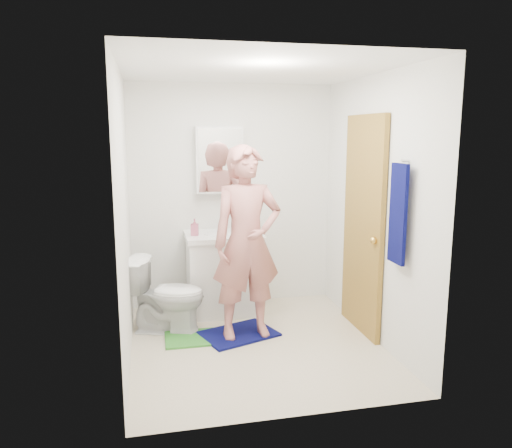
{
  "coord_description": "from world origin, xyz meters",
  "views": [
    {
      "loc": [
        -0.9,
        -4.14,
        1.88
      ],
      "look_at": [
        0.05,
        0.25,
        1.06
      ],
      "focal_mm": 35.0,
      "sensor_mm": 36.0,
      "label": 1
    }
  ],
  "objects": [
    {
      "name": "faucet",
      "position": [
        -0.15,
        1.09,
        0.91
      ],
      "size": [
        0.03,
        0.03,
        0.12
      ],
      "primitive_type": "cylinder",
      "color": "silver",
      "rests_on": "countertop"
    },
    {
      "name": "countertop",
      "position": [
        -0.15,
        0.91,
        0.83
      ],
      "size": [
        0.79,
        0.59,
        0.05
      ],
      "primitive_type": "cube",
      "color": "white",
      "rests_on": "vanity_cabinet"
    },
    {
      "name": "towel",
      "position": [
        1.03,
        -0.57,
        1.25
      ],
      "size": [
        0.03,
        0.24,
        0.8
      ],
      "primitive_type": "cube",
      "color": "#070A48",
      "rests_on": "wall_right"
    },
    {
      "name": "wall_right",
      "position": [
        1.11,
        0.0,
        1.2
      ],
      "size": [
        0.02,
        2.4,
        2.4
      ],
      "primitive_type": "cube",
      "color": "silver",
      "rests_on": "ground"
    },
    {
      "name": "mirror_panel",
      "position": [
        -0.15,
        1.08,
        1.6
      ],
      "size": [
        0.46,
        0.01,
        0.66
      ],
      "primitive_type": "cube",
      "color": "white",
      "rests_on": "wall_back"
    },
    {
      "name": "wall_back",
      "position": [
        0.0,
        1.21,
        1.2
      ],
      "size": [
        2.2,
        0.02,
        2.4
      ],
      "primitive_type": "cube",
      "color": "silver",
      "rests_on": "ground"
    },
    {
      "name": "door",
      "position": [
        1.07,
        0.15,
        1.02
      ],
      "size": [
        0.05,
        0.8,
        2.05
      ],
      "primitive_type": "cube",
      "color": "#A97F2E",
      "rests_on": "ground"
    },
    {
      "name": "toothbrush_cup",
      "position": [
        0.1,
        1.0,
        0.9
      ],
      "size": [
        0.15,
        0.15,
        0.09
      ],
      "primitive_type": "imported",
      "rotation": [
        0.0,
        0.0,
        -0.32
      ],
      "color": "#5E4190",
      "rests_on": "countertop"
    },
    {
      "name": "medicine_cabinet",
      "position": [
        -0.15,
        1.14,
        1.6
      ],
      "size": [
        0.5,
        0.12,
        0.7
      ],
      "primitive_type": "cube",
      "color": "white",
      "rests_on": "wall_back"
    },
    {
      "name": "toilet",
      "position": [
        -0.77,
        0.49,
        0.36
      ],
      "size": [
        0.8,
        0.61,
        0.73
      ],
      "primitive_type": "imported",
      "rotation": [
        0.0,
        0.0,
        1.26
      ],
      "color": "white",
      "rests_on": "floor"
    },
    {
      "name": "green_rug",
      "position": [
        -0.57,
        0.24,
        0.01
      ],
      "size": [
        0.47,
        0.4,
        0.02
      ],
      "primitive_type": "cube",
      "rotation": [
        0.0,
        0.0,
        -0.01
      ],
      "color": "#378B2E",
      "rests_on": "floor"
    },
    {
      "name": "vanity_cabinet",
      "position": [
        -0.15,
        0.91,
        0.4
      ],
      "size": [
        0.75,
        0.55,
        0.8
      ],
      "primitive_type": "cube",
      "color": "white",
      "rests_on": "floor"
    },
    {
      "name": "man",
      "position": [
        -0.04,
        0.19,
        0.9
      ],
      "size": [
        0.68,
        0.48,
        1.76
      ],
      "primitive_type": "imported",
      "rotation": [
        0.0,
        0.0,
        0.1
      ],
      "color": "#B66D66",
      "rests_on": "bath_mat"
    },
    {
      "name": "towel_hook",
      "position": [
        1.07,
        -0.57,
        1.67
      ],
      "size": [
        0.06,
        0.02,
        0.02
      ],
      "primitive_type": "cylinder",
      "rotation": [
        0.0,
        1.57,
        0.0
      ],
      "color": "silver",
      "rests_on": "wall_right"
    },
    {
      "name": "ceiling",
      "position": [
        0.0,
        0.0,
        2.41
      ],
      "size": [
        2.2,
        2.4,
        0.02
      ],
      "primitive_type": "cube",
      "color": "white",
      "rests_on": "ground"
    },
    {
      "name": "wall_left",
      "position": [
        -1.11,
        0.0,
        1.2
      ],
      "size": [
        0.02,
        2.4,
        2.4
      ],
      "primitive_type": "cube",
      "color": "silver",
      "rests_on": "ground"
    },
    {
      "name": "soap_dispenser",
      "position": [
        -0.45,
        0.88,
        0.94
      ],
      "size": [
        0.09,
        0.09,
        0.17
      ],
      "primitive_type": "imported",
      "rotation": [
        0.0,
        0.0,
        -0.17
      ],
      "color": "#B1526C",
      "rests_on": "countertop"
    },
    {
      "name": "sink_basin",
      "position": [
        -0.15,
        0.91,
        0.84
      ],
      "size": [
        0.4,
        0.4,
        0.03
      ],
      "primitive_type": "cylinder",
      "color": "white",
      "rests_on": "countertop"
    },
    {
      "name": "bath_mat",
      "position": [
        -0.12,
        0.24,
        0.01
      ],
      "size": [
        0.8,
        0.68,
        0.02
      ],
      "primitive_type": "cube",
      "rotation": [
        0.0,
        0.0,
        0.35
      ],
      "color": "#070A48",
      "rests_on": "floor"
    },
    {
      "name": "floor",
      "position": [
        0.0,
        0.0,
        -0.01
      ],
      "size": [
        2.2,
        2.4,
        0.02
      ],
      "primitive_type": "cube",
      "color": "beige",
      "rests_on": "ground"
    },
    {
      "name": "wall_front",
      "position": [
        0.0,
        -1.21,
        1.2
      ],
      "size": [
        2.2,
        0.02,
        2.4
      ],
      "primitive_type": "cube",
      "color": "silver",
      "rests_on": "ground"
    },
    {
      "name": "door_knob",
      "position": [
        1.03,
        -0.17,
        0.95
      ],
      "size": [
        0.07,
        0.07,
        0.07
      ],
      "primitive_type": "sphere",
      "color": "gold",
      "rests_on": "door"
    }
  ]
}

